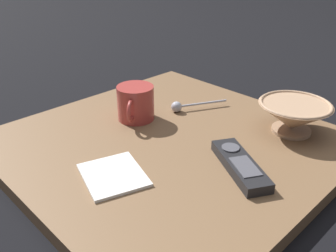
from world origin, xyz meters
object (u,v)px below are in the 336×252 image
Objects in this scene: tv_remote_near at (240,165)px; teaspoon at (181,106)px; folded_napkin at (113,175)px; cereal_bowl at (293,116)px; coffee_mug at (136,103)px.

teaspoon is at bearing 156.92° from tv_remote_near.
tv_remote_near is 1.16× the size of folded_napkin.
cereal_bowl reaches higher than folded_napkin.
cereal_bowl is 1.16× the size of teaspoon.
coffee_mug is 0.77× the size of teaspoon.
coffee_mug reaches higher than folded_napkin.
teaspoon is 0.80× the size of tv_remote_near.
tv_remote_near is at bearing -87.42° from cereal_bowl.
cereal_bowl is 0.22m from tv_remote_near.
cereal_bowl is 0.28m from teaspoon.
coffee_mug reaches higher than cereal_bowl.
folded_napkin is at bearing -69.43° from teaspoon.
cereal_bowl is at bearing 70.55° from folded_napkin.
coffee_mug is 0.25m from folded_napkin.
cereal_bowl is at bearing 92.58° from tv_remote_near.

